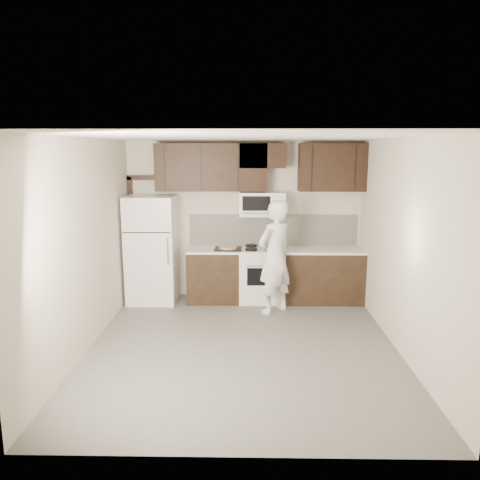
{
  "coord_description": "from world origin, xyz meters",
  "views": [
    {
      "loc": [
        0.07,
        -5.76,
        2.55
      ],
      "look_at": [
        -0.05,
        0.9,
        1.26
      ],
      "focal_mm": 35.0,
      "sensor_mm": 36.0,
      "label": 1
    }
  ],
  "objects_px": {
    "stove": "(262,274)",
    "refrigerator": "(152,249)",
    "microwave": "(262,204)",
    "person": "(275,257)"
  },
  "relations": [
    {
      "from": "stove",
      "to": "refrigerator",
      "type": "relative_size",
      "value": 0.52
    },
    {
      "from": "microwave",
      "to": "refrigerator",
      "type": "distance_m",
      "value": 2.0
    },
    {
      "from": "microwave",
      "to": "person",
      "type": "height_order",
      "value": "microwave"
    },
    {
      "from": "microwave",
      "to": "refrigerator",
      "type": "bearing_deg",
      "value": -174.85
    },
    {
      "from": "stove",
      "to": "microwave",
      "type": "distance_m",
      "value": 1.2
    },
    {
      "from": "microwave",
      "to": "person",
      "type": "xyz_separation_m",
      "value": [
        0.18,
        -0.69,
        -0.75
      ]
    },
    {
      "from": "stove",
      "to": "refrigerator",
      "type": "distance_m",
      "value": 1.9
    },
    {
      "from": "refrigerator",
      "to": "person",
      "type": "height_order",
      "value": "refrigerator"
    },
    {
      "from": "stove",
      "to": "person",
      "type": "distance_m",
      "value": 0.75
    },
    {
      "from": "stove",
      "to": "refrigerator",
      "type": "bearing_deg",
      "value": -178.49
    }
  ]
}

